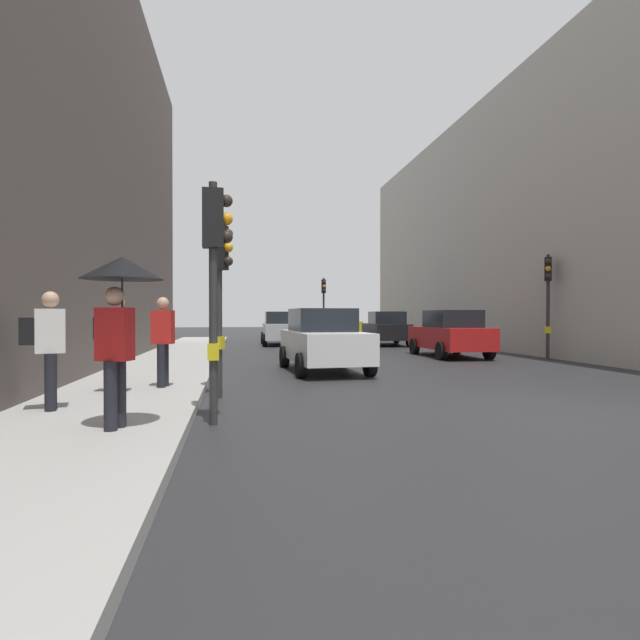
{
  "coord_description": "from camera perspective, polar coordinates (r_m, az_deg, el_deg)",
  "views": [
    {
      "loc": [
        -5.31,
        -7.55,
        1.58
      ],
      "look_at": [
        -2.43,
        9.98,
        1.4
      ],
      "focal_mm": 28.47,
      "sensor_mm": 36.0,
      "label": 1
    }
  ],
  "objects": [
    {
      "name": "traffic_light_near_right",
      "position": [
        9.84,
        -11.16,
        4.93
      ],
      "size": [
        0.45,
        0.33,
        3.38
      ],
      "color": "#2D2D2D",
      "rests_on": "ground"
    },
    {
      "name": "pedestrian_with_grey_backpack",
      "position": [
        9.94,
        -21.98,
        -1.87
      ],
      "size": [
        0.64,
        0.39,
        1.77
      ],
      "color": "black",
      "rests_on": "sidewalk_kerb"
    },
    {
      "name": "pedestrian_with_black_backpack",
      "position": [
        8.57,
        -28.33,
        -2.28
      ],
      "size": [
        0.65,
        0.42,
        1.77
      ],
      "color": "black",
      "rests_on": "sidewalk_kerb"
    },
    {
      "name": "car_yellow_taxi",
      "position": [
        37.64,
        2.66,
        -0.51
      ],
      "size": [
        2.15,
        4.27,
        1.76
      ],
      "color": "yellow",
      "rests_on": "ground"
    },
    {
      "name": "traffic_light_far_median",
      "position": [
        31.51,
        0.42,
        2.56
      ],
      "size": [
        0.24,
        0.43,
        3.89
      ],
      "color": "#2D2D2D",
      "rests_on": "ground"
    },
    {
      "name": "car_dark_suv",
      "position": [
        26.78,
        7.42,
        -0.95
      ],
      "size": [
        2.25,
        4.32,
        1.76
      ],
      "color": "black",
      "rests_on": "ground"
    },
    {
      "name": "traffic_light_near_left",
      "position": [
        7.48,
        -11.73,
        6.89
      ],
      "size": [
        0.43,
        0.25,
        3.48
      ],
      "color": "#2D2D2D",
      "rests_on": "ground"
    },
    {
      "name": "traffic_light_mid_street",
      "position": [
        19.83,
        24.25,
        3.4
      ],
      "size": [
        0.37,
        0.44,
        3.74
      ],
      "color": "#2D2D2D",
      "rests_on": "ground"
    },
    {
      "name": "pedestrian_with_umbrella",
      "position": [
        6.75,
        -21.57,
        2.76
      ],
      "size": [
        1.0,
        1.0,
        2.14
      ],
      "color": "black",
      "rests_on": "sidewalk_kerb"
    },
    {
      "name": "car_white_compact",
      "position": [
        14.22,
        0.37,
        -2.26
      ],
      "size": [
        2.23,
        4.31,
        1.76
      ],
      "color": "silver",
      "rests_on": "ground"
    },
    {
      "name": "pedestrian_in_red_jacket",
      "position": [
        10.46,
        -17.25,
        -1.91
      ],
      "size": [
        0.44,
        0.36,
        1.77
      ],
      "color": "black",
      "rests_on": "sidewalk_kerb"
    },
    {
      "name": "car_silver_hatchback",
      "position": [
        26.96,
        -4.43,
        -0.93
      ],
      "size": [
        2.08,
        4.23,
        1.76
      ],
      "color": "#BCBCC1",
      "rests_on": "ground"
    },
    {
      "name": "sidewalk_kerb",
      "position": [
        13.78,
        -17.81,
        -5.71
      ],
      "size": [
        2.78,
        40.0,
        0.16
      ],
      "primitive_type": "cube",
      "color": "#A8A5A0",
      "rests_on": "ground"
    },
    {
      "name": "building_facade_right",
      "position": [
        28.51,
        28.47,
        9.07
      ],
      "size": [
        12.0,
        33.46,
        11.66
      ],
      "primitive_type": "cube",
      "color": "#B2ADA3",
      "rests_on": "ground"
    },
    {
      "name": "car_red_sedan",
      "position": [
        19.73,
        14.43,
        -1.49
      ],
      "size": [
        2.02,
        4.2,
        1.76
      ],
      "color": "red",
      "rests_on": "ground"
    },
    {
      "name": "car_green_estate",
      "position": [
        34.21,
        -4.44,
        -0.62
      ],
      "size": [
        2.15,
        4.27,
        1.76
      ],
      "color": "#2D6038",
      "rests_on": "ground"
    },
    {
      "name": "ground_plane",
      "position": [
        9.36,
        25.79,
        -9.19
      ],
      "size": [
        120.0,
        120.0,
        0.0
      ],
      "primitive_type": "plane",
      "color": "#28282B"
    }
  ]
}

